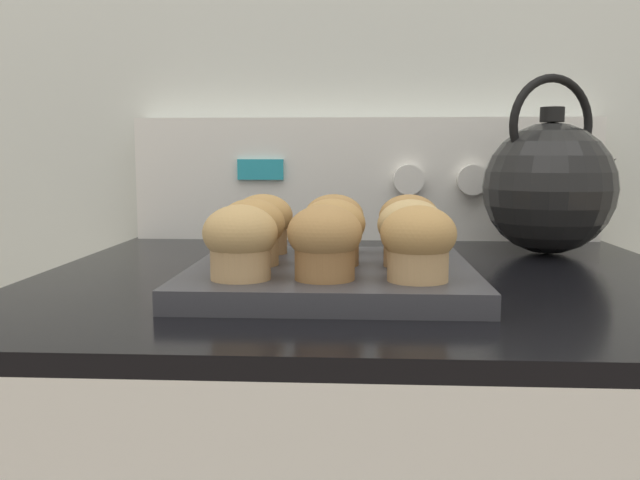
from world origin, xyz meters
name	(u,v)px	position (x,y,z in m)	size (l,w,h in m)	color
wall_back	(366,74)	(0.00, 0.73, 1.20)	(8.00, 0.05, 2.40)	silver
control_panel	(366,179)	(0.00, 0.68, 1.03)	(0.74, 0.07, 0.19)	white
muffin_pan	(331,275)	(-0.04, 0.27, 0.94)	(0.29, 0.29, 0.02)	#38383D
muffin_r0_c0	(240,241)	(-0.12, 0.19, 0.99)	(0.07, 0.07, 0.07)	tan
muffin_r0_c1	(325,241)	(-0.04, 0.19, 0.99)	(0.07, 0.07, 0.07)	olive
muffin_r0_c2	(418,242)	(0.04, 0.19, 0.99)	(0.07, 0.07, 0.07)	tan
muffin_r1_c0	(252,231)	(-0.12, 0.27, 0.99)	(0.07, 0.07, 0.07)	tan
muffin_r1_c1	(332,231)	(-0.04, 0.27, 0.99)	(0.07, 0.07, 0.07)	olive
muffin_r1_c2	(411,232)	(0.04, 0.27, 0.99)	(0.07, 0.07, 0.07)	tan
muffin_r2_c0	(263,223)	(-0.12, 0.35, 0.99)	(0.07, 0.07, 0.07)	#A37A4C
muffin_r2_c1	(334,223)	(-0.04, 0.36, 0.99)	(0.07, 0.07, 0.07)	tan
muffin_r2_c2	(409,224)	(0.05, 0.36, 0.99)	(0.07, 0.07, 0.07)	tan
tea_kettle	(550,186)	(0.25, 0.52, 1.02)	(0.21, 0.18, 0.24)	black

